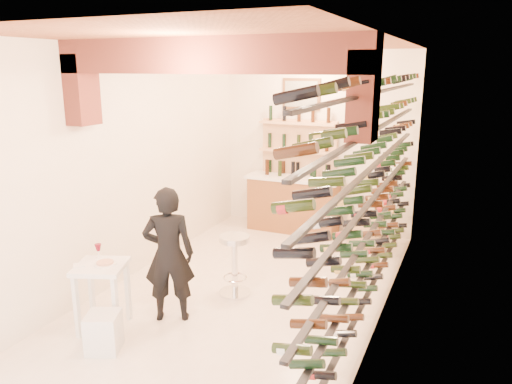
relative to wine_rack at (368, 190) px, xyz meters
The scene contains 11 objects.
ground 2.18m from the wine_rack, behind, with size 6.00×6.00×0.00m, color white.
room_shell 1.70m from the wine_rack, behind, with size 3.52×6.02×3.21m.
wine_rack is the anchor object (origin of this frame).
back_counter 3.38m from the wine_rack, 124.66° to the left, with size 1.70×0.62×1.29m.
back_shelving 3.44m from the wine_rack, 122.37° to the left, with size 1.40×0.31×2.73m.
tasting_table 3.16m from the wine_rack, 149.81° to the right, with size 0.69×0.69×0.94m.
white_stool 3.27m from the wine_rack, 140.81° to the right, with size 0.33×0.33×0.41m, color white.
person 2.41m from the wine_rack, 153.54° to the right, with size 0.59×0.39×1.61m, color black.
chrome_barstool 1.97m from the wine_rack, behind, with size 0.42×0.42×0.81m.
crate_lower 2.64m from the wine_rack, 100.69° to the left, with size 0.51×0.35×0.30m, color tan.
crate_upper 2.49m from the wine_rack, 100.69° to the left, with size 0.50×0.34×0.29m, color tan.
Camera 1 is at (2.56, -5.47, 2.90)m, focal length 34.42 mm.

